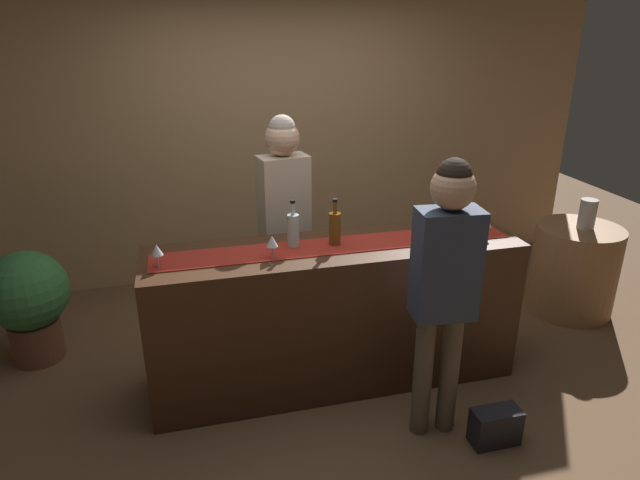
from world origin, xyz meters
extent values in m
plane|color=brown|center=(0.00, 0.00, 0.00)|extent=(10.00, 10.00, 0.00)
cube|color=tan|center=(0.00, 1.90, 1.45)|extent=(6.00, 0.12, 2.90)
cube|color=#3D2314|center=(0.00, 0.00, 0.49)|extent=(2.38, 0.60, 0.97)
cube|color=maroon|center=(0.00, 0.00, 0.97)|extent=(2.26, 0.28, 0.01)
cylinder|color=brown|center=(0.00, 0.02, 1.08)|extent=(0.07, 0.07, 0.21)
cylinder|color=brown|center=(0.00, 0.02, 1.22)|extent=(0.03, 0.03, 0.08)
cylinder|color=black|center=(0.00, 0.02, 1.27)|extent=(0.03, 0.03, 0.02)
cylinder|color=#B2C6C1|center=(-0.26, 0.06, 1.08)|extent=(0.07, 0.07, 0.21)
cylinder|color=#B2C6C1|center=(-0.26, 0.06, 1.22)|extent=(0.03, 0.03, 0.08)
cylinder|color=black|center=(-0.26, 0.06, 1.27)|extent=(0.03, 0.03, 0.02)
cylinder|color=silver|center=(-1.07, -0.06, 0.97)|extent=(0.06, 0.06, 0.00)
cylinder|color=silver|center=(-1.07, -0.06, 1.01)|extent=(0.01, 0.01, 0.08)
cone|color=silver|center=(-1.07, -0.06, 1.08)|extent=(0.07, 0.07, 0.06)
cylinder|color=silver|center=(-0.42, -0.10, 0.97)|extent=(0.06, 0.06, 0.00)
cylinder|color=silver|center=(-0.42, -0.10, 1.01)|extent=(0.01, 0.01, 0.08)
cone|color=silver|center=(-0.42, -0.10, 1.08)|extent=(0.07, 0.07, 0.06)
cylinder|color=silver|center=(0.98, -0.11, 0.97)|extent=(0.06, 0.06, 0.00)
cylinder|color=silver|center=(0.98, -0.11, 1.01)|extent=(0.01, 0.01, 0.08)
cone|color=silver|center=(0.98, -0.11, 1.08)|extent=(0.07, 0.07, 0.06)
cylinder|color=#26262B|center=(-0.13, 0.59, 0.40)|extent=(0.11, 0.11, 0.80)
cylinder|color=#26262B|center=(-0.29, 0.57, 0.40)|extent=(0.11, 0.11, 0.80)
cube|color=beige|center=(-0.21, 0.58, 1.11)|extent=(0.37, 0.26, 0.63)
sphere|color=#DBAD89|center=(-0.21, 0.58, 1.55)|extent=(0.24, 0.24, 0.24)
sphere|color=#AD9E8E|center=(-0.21, 0.58, 1.61)|extent=(0.19, 0.19, 0.19)
cylinder|color=brown|center=(0.35, -0.64, 0.39)|extent=(0.11, 0.11, 0.77)
cylinder|color=brown|center=(0.50, -0.66, 0.39)|extent=(0.11, 0.11, 0.77)
cube|color=#2D384C|center=(0.43, -0.65, 1.08)|extent=(0.36, 0.23, 0.61)
sphere|color=tan|center=(0.43, -0.65, 1.50)|extent=(0.23, 0.23, 0.23)
sphere|color=black|center=(0.43, -0.65, 1.57)|extent=(0.18, 0.18, 0.18)
cylinder|color=#996B42|center=(2.17, 0.43, 0.37)|extent=(0.68, 0.68, 0.74)
cylinder|color=#A8A399|center=(2.19, 0.40, 0.86)|extent=(0.13, 0.13, 0.24)
cylinder|color=brown|center=(-2.01, 0.75, 0.15)|extent=(0.35, 0.35, 0.30)
sphere|color=#387A3D|center=(-2.01, 0.75, 0.54)|extent=(0.56, 0.56, 0.56)
cube|color=black|center=(0.72, -0.85, 0.11)|extent=(0.28, 0.14, 0.22)
camera|label=1|loc=(-0.90, -3.10, 2.29)|focal=31.29mm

